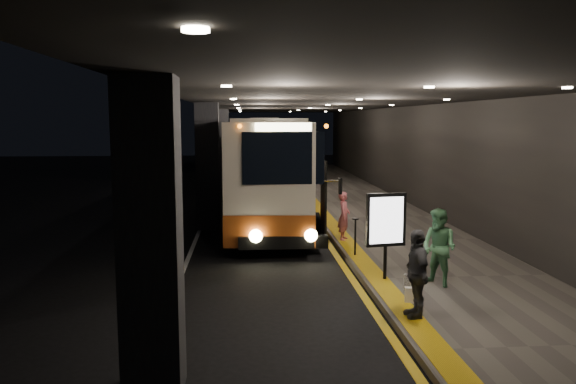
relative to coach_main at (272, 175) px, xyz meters
name	(u,v)px	position (x,y,z in m)	size (l,w,h in m)	color
ground	(253,254)	(-0.80, -4.95, -1.80)	(90.00, 90.00, 0.00)	black
lane_line_white	(203,223)	(-2.60, 0.05, -1.79)	(0.12, 50.00, 0.01)	silver
kerb_stripe_yellow	(314,222)	(1.55, 0.05, -1.79)	(0.18, 50.00, 0.01)	gold
sidewalk	(376,219)	(3.95, 0.05, -1.72)	(4.50, 50.00, 0.15)	#514C44
tactile_strip	(327,217)	(2.05, 0.05, -1.64)	(0.50, 50.00, 0.01)	gold
terminal_wall	(437,142)	(6.20, 0.05, 1.20)	(0.10, 50.00, 6.00)	black
support_columns	(208,166)	(-2.30, -0.95, 0.40)	(0.80, 24.80, 4.40)	black
canopy	(318,98)	(1.70, 0.05, 2.80)	(9.00, 50.00, 0.40)	black
coach_main	(272,175)	(0.00, 0.00, 0.00)	(3.23, 12.13, 3.75)	beige
coach_second	(268,155)	(0.34, 12.33, -0.07)	(3.00, 11.59, 3.61)	beige
coach_third	(260,143)	(0.29, 27.53, 0.05)	(2.94, 12.34, 3.86)	beige
passenger_boarding	(344,216)	(2.00, -3.89, -0.90)	(0.54, 0.36, 1.49)	#CA5E65
passenger_waiting_green	(439,248)	(3.25, -8.79, -0.79)	(0.84, 0.52, 1.73)	#447A4E
passenger_waiting_grey	(417,273)	(2.16, -10.69, -0.81)	(0.98, 0.50, 1.67)	#414245
bag_polka	(411,282)	(2.55, -9.07, -1.47)	(0.29, 0.12, 0.35)	black
bag_plain	(411,295)	(2.32, -9.88, -1.49)	(0.25, 0.15, 0.31)	silver
info_sign	(386,221)	(2.20, -8.21, -0.29)	(0.95, 0.27, 2.01)	black
stanchion_post	(355,237)	(1.96, -5.87, -1.15)	(0.05, 0.05, 1.01)	black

